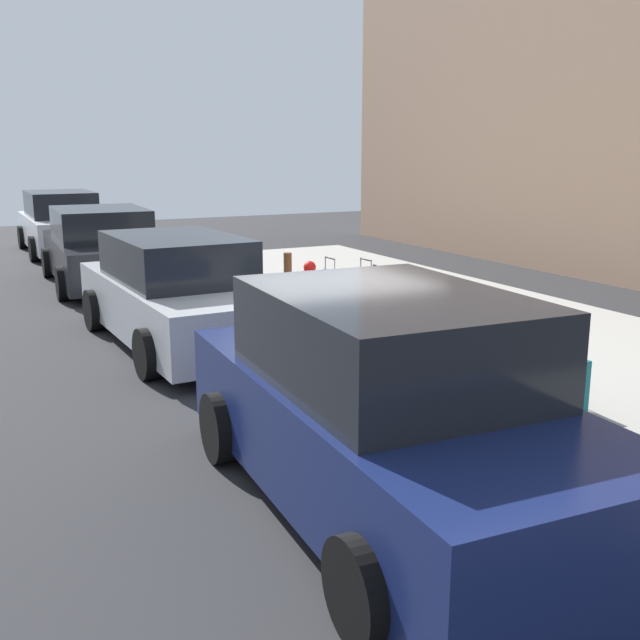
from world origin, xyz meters
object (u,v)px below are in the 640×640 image
bollard_post (288,277)px  parked_car_silver_1 (177,294)px  suitcase_silver_4 (450,335)px  suitcase_black_5 (417,325)px  suitcase_maroon_8 (365,302)px  suitcase_navy_3 (475,349)px  suitcase_teal_7 (379,310)px  suitcase_red_2 (505,361)px  parked_car_charcoal_2 (102,249)px  parked_car_navy_0 (387,410)px  suitcase_teal_0 (565,386)px  suitcase_olive_6 (400,318)px  parked_car_white_3 (62,224)px  suitcase_navy_10 (330,293)px  suitcase_maroon_1 (531,367)px  suitcase_red_9 (347,304)px  fire_hydrant (310,282)px

bollard_post → parked_car_silver_1: (-1.54, 2.42, 0.17)m
suitcase_silver_4 → suitcase_black_5: suitcase_black_5 is taller
suitcase_maroon_8 → parked_car_silver_1: bearing=73.0°
suitcase_navy_3 → suitcase_teal_7: suitcase_teal_7 is taller
suitcase_red_2 → parked_car_charcoal_2: (9.39, 2.58, 0.30)m
suitcase_teal_7 → parked_car_navy_0: bearing=149.4°
suitcase_teal_0 → suitcase_olive_6: (3.15, -0.07, 0.05)m
suitcase_maroon_8 → parked_car_white_3: parked_car_white_3 is taller
suitcase_navy_10 → parked_car_silver_1: 2.58m
suitcase_maroon_8 → suitcase_navy_10: bearing=3.6°
suitcase_navy_3 → parked_car_navy_0: size_ratio=0.21×
suitcase_red_2 → suitcase_maroon_8: 3.19m
parked_car_white_3 → bollard_post: bearing=-165.3°
suitcase_maroon_1 → suitcase_navy_10: suitcase_navy_10 is taller
suitcase_red_9 → parked_car_silver_1: parked_car_silver_1 is taller
suitcase_red_2 → suitcase_black_5: suitcase_black_5 is taller
suitcase_navy_10 → suitcase_teal_0: bearing=179.3°
suitcase_red_2 → suitcase_teal_7: bearing=0.7°
suitcase_teal_0 → suitcase_silver_4: suitcase_silver_4 is taller
suitcase_silver_4 → bollard_post: bearing=2.9°
bollard_post → suitcase_black_5: bearing=-178.5°
suitcase_maroon_8 → suitcase_teal_7: bearing=171.5°
suitcase_olive_6 → parked_car_silver_1: 3.17m
suitcase_navy_3 → fire_hydrant: 4.44m
suitcase_maroon_1 → suitcase_teal_7: size_ratio=0.77×
parked_car_navy_0 → parked_car_white_3: parked_car_navy_0 is taller
suitcase_navy_3 → suitcase_maroon_8: (2.67, -0.05, 0.08)m
suitcase_teal_0 → suitcase_silver_4: bearing=-3.9°
suitcase_red_2 → suitcase_teal_7: (2.68, 0.03, 0.06)m
parked_car_navy_0 → parked_car_silver_1: 5.63m
fire_hydrant → suitcase_red_2: bearing=-179.9°
suitcase_black_5 → parked_car_navy_0: size_ratio=0.21×
suitcase_maroon_8 → suitcase_navy_10: (1.02, 0.06, -0.03)m
parked_car_silver_1 → suitcase_teal_7: bearing=-117.3°
suitcase_black_5 → suitcase_olive_6: (0.49, -0.05, -0.01)m
suitcase_maroon_8 → parked_car_charcoal_2: 6.74m
suitcase_red_9 → parked_car_white_3: bearing=13.3°
suitcase_red_2 → suitcase_red_9: bearing=-0.3°
suitcase_maroon_8 → parked_car_charcoal_2: bearing=22.9°
suitcase_maroon_8 → suitcase_navy_10: 1.02m
suitcase_teal_0 → suitcase_black_5: 2.67m
suitcase_maroon_1 → parked_car_navy_0: 2.80m
suitcase_silver_4 → suitcase_teal_7: bearing=3.4°
suitcase_navy_3 → suitcase_olive_6: size_ratio=1.24×
suitcase_red_2 → fire_hydrant: 4.96m
suitcase_navy_10 → parked_car_silver_1: size_ratio=0.20×
suitcase_teal_7 → suitcase_navy_10: (1.53, -0.01, -0.00)m
parked_car_navy_0 → parked_car_silver_1: bearing=-0.0°
suitcase_teal_7 → parked_car_white_3: size_ratio=0.23×
suitcase_maroon_8 → bollard_post: size_ratio=1.23×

